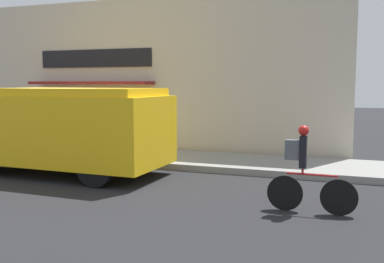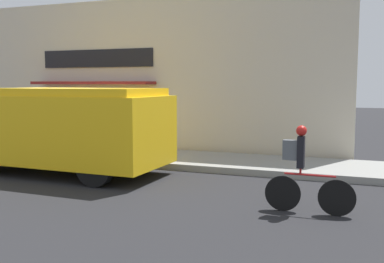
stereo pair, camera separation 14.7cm
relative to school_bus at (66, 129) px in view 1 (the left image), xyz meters
The scene contains 5 objects.
ground_plane 2.07m from the school_bus, 127.71° to the left, with size 70.00×70.00×0.00m, color #232326.
sidewalk 2.99m from the school_bus, 111.96° to the left, with size 28.00×2.48×0.18m.
storefront 4.46m from the school_bus, 104.53° to the left, with size 15.92×0.92×5.16m.
school_bus is the anchor object (origin of this frame).
cyclist 6.34m from the school_bus, 13.26° to the right, with size 1.60×0.20×1.59m.
Camera 1 is at (8.03, -10.97, 2.34)m, focal length 42.00 mm.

